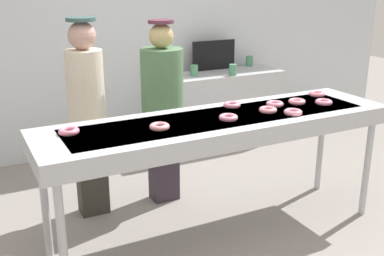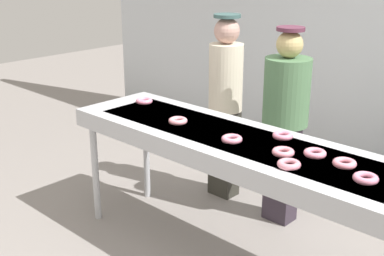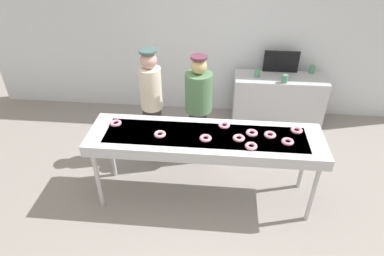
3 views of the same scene
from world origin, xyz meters
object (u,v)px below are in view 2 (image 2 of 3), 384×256
strawberry_donut_3 (366,178)px  fryer_conveyor (239,148)px  strawberry_donut_0 (315,153)px  strawberry_donut_1 (289,164)px  strawberry_donut_4 (283,152)px  strawberry_donut_2 (144,101)px  strawberry_donut_6 (232,139)px  strawberry_donut_8 (178,121)px  worker_baker (225,99)px  worker_assistant (285,113)px  strawberry_donut_7 (344,163)px  strawberry_donut_9 (283,136)px

strawberry_donut_3 → fryer_conveyor: bearing=175.6°
strawberry_donut_0 → strawberry_donut_1: size_ratio=1.00×
strawberry_donut_1 → strawberry_donut_4: 0.19m
strawberry_donut_2 → strawberry_donut_6: same height
fryer_conveyor → strawberry_donut_8: strawberry_donut_8 is taller
strawberry_donut_0 → worker_baker: worker_baker is taller
strawberry_donut_0 → strawberry_donut_3: (0.39, -0.14, 0.00)m
strawberry_donut_8 → worker_assistant: 0.92m
strawberry_donut_7 → worker_assistant: (-0.89, 0.73, -0.05)m
strawberry_donut_1 → strawberry_donut_8: size_ratio=1.00×
strawberry_donut_1 → strawberry_donut_4: size_ratio=1.00×
strawberry_donut_2 → worker_baker: bearing=66.3°
strawberry_donut_2 → strawberry_donut_7: 1.85m
strawberry_donut_0 → strawberry_donut_7: bearing=-5.8°
strawberry_donut_9 → worker_baker: size_ratio=0.08×
fryer_conveyor → worker_baker: worker_baker is taller
strawberry_donut_3 → strawberry_donut_7: (-0.18, 0.11, 0.00)m
strawberry_donut_8 → strawberry_donut_7: bearing=4.6°
strawberry_donut_9 → worker_assistant: size_ratio=0.09×
fryer_conveyor → strawberry_donut_1: (0.52, -0.19, 0.09)m
strawberry_donut_1 → strawberry_donut_7: (0.23, 0.24, 0.00)m
fryer_conveyor → strawberry_donut_7: strawberry_donut_7 is taller
strawberry_donut_4 → strawberry_donut_6: same height
strawberry_donut_6 → worker_assistant: 0.88m
strawberry_donut_0 → strawberry_donut_4: same height
fryer_conveyor → strawberry_donut_6: 0.13m
strawberry_donut_0 → strawberry_donut_8: 1.07m
strawberry_donut_0 → strawberry_donut_2: same height
worker_baker → strawberry_donut_3: bearing=149.9°
strawberry_donut_2 → strawberry_donut_3: size_ratio=1.00×
strawberry_donut_4 → strawberry_donut_8: size_ratio=1.00×
strawberry_donut_2 → strawberry_donut_1: bearing=-11.0°
fryer_conveyor → strawberry_donut_4: size_ratio=19.82×
worker_baker → strawberry_donut_9: bearing=145.6°
strawberry_donut_0 → strawberry_donut_8: (-1.07, -0.12, 0.00)m
strawberry_donut_0 → strawberry_donut_9: size_ratio=1.00×
strawberry_donut_0 → strawberry_donut_2: bearing=177.9°
strawberry_donut_1 → strawberry_donut_2: 1.65m
strawberry_donut_0 → fryer_conveyor: bearing=-173.3°
strawberry_donut_6 → strawberry_donut_1: bearing=-11.4°
fryer_conveyor → strawberry_donut_3: bearing=-4.4°
strawberry_donut_7 → strawberry_donut_9: bearing=163.8°
strawberry_donut_8 → worker_baker: bearing=107.2°
strawberry_donut_2 → strawberry_donut_6: size_ratio=1.00×
strawberry_donut_7 → worker_assistant: worker_assistant is taller
strawberry_donut_0 → worker_assistant: size_ratio=0.09×
strawberry_donut_0 → strawberry_donut_6: size_ratio=1.00×
strawberry_donut_2 → strawberry_donut_6: 1.13m
strawberry_donut_6 → strawberry_donut_8: (-0.53, 0.03, 0.00)m
strawberry_donut_1 → worker_baker: size_ratio=0.08×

